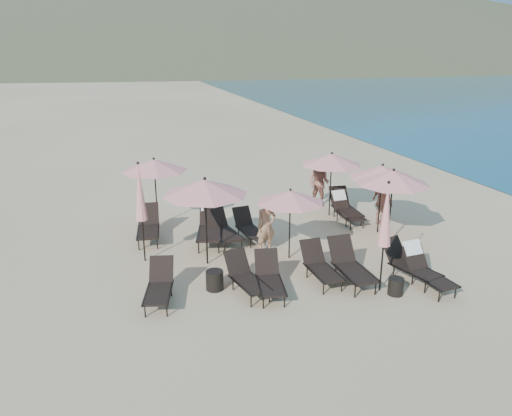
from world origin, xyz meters
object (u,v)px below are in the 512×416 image
object	(u,v)px
umbrella_open_5	(382,172)
beachgoer_b	(319,183)
umbrella_closed_1	(140,193)
side_table_1	(396,286)
lounger_2	(269,277)
umbrella_open_1	(290,197)
lounger_5	(425,268)
lounger_12	(320,265)
umbrella_closed_0	(386,216)
lounger_6	(148,226)
beachgoer_a	(266,226)
lounger_11	(346,209)
lounger_8	(210,223)
umbrella_open_4	(332,160)
beachgoer_c	(382,202)
umbrella_open_3	(154,165)
side_table_0	(215,280)
lounger_1	(246,276)
lounger_9	(248,227)
lounger_0	(159,285)
umbrella_open_2	(393,177)
lounger_7	(222,228)
lounger_3	(351,265)
umbrella_open_0	(205,187)

from	to	relation	value
umbrella_open_5	beachgoer_b	bearing A→B (deg)	102.52
umbrella_closed_1	side_table_1	distance (m)	7.03
lounger_2	umbrella_open_1	bearing A→B (deg)	66.97
lounger_5	lounger_12	xyz separation A→B (m)	(-2.39, 1.03, -0.06)
lounger_5	lounger_12	distance (m)	2.61
lounger_12	umbrella_closed_0	xyz separation A→B (m)	(1.21, -0.93, 1.53)
lounger_6	umbrella_open_5	distance (m)	7.46
beachgoer_a	lounger_2	bearing A→B (deg)	-112.48
lounger_11	lounger_12	world-z (taller)	lounger_11
lounger_8	umbrella_open_4	bearing A→B (deg)	29.03
beachgoer_a	umbrella_open_1	bearing A→B (deg)	-56.83
umbrella_closed_0	beachgoer_c	world-z (taller)	umbrella_closed_0
lounger_11	umbrella_open_3	bearing A→B (deg)	163.37
umbrella_open_3	umbrella_open_5	size ratio (longest dim) A/B	1.01
beachgoer_b	lounger_2	bearing A→B (deg)	-71.18
umbrella_closed_1	side_table_0	xyz separation A→B (m)	(1.51, -2.25, -1.74)
lounger_1	lounger_9	size ratio (longest dim) A/B	1.04
lounger_5	lounger_11	size ratio (longest dim) A/B	1.06
lounger_5	umbrella_open_5	world-z (taller)	umbrella_open_5
lounger_0	side_table_0	world-z (taller)	lounger_0
lounger_2	lounger_12	distance (m)	1.48
umbrella_open_5	umbrella_closed_1	distance (m)	7.40
umbrella_closed_1	umbrella_open_2	bearing A→B (deg)	-6.95
lounger_2	umbrella_open_3	world-z (taller)	umbrella_open_3
lounger_8	side_table_0	xyz separation A→B (m)	(-0.56, -3.20, -0.32)
umbrella_open_3	beachgoer_a	world-z (taller)	umbrella_open_3
lounger_7	beachgoer_b	xyz separation A→B (m)	(4.30, 2.59, 0.42)
umbrella_closed_1	beachgoer_c	xyz separation A→B (m)	(7.85, 0.67, -1.18)
lounger_6	lounger_12	world-z (taller)	lounger_6
lounger_2	umbrella_open_3	bearing A→B (deg)	119.88
umbrella_closed_1	lounger_8	bearing A→B (deg)	24.54
umbrella_closed_0	beachgoer_c	size ratio (longest dim) A/B	1.74
lounger_11	beachgoer_b	size ratio (longest dim) A/B	0.88
lounger_9	lounger_12	size ratio (longest dim) A/B	1.00
umbrella_open_2	beachgoer_c	world-z (taller)	umbrella_open_2
lounger_6	umbrella_open_3	size ratio (longest dim) A/B	0.77
side_table_1	beachgoer_b	size ratio (longest dim) A/B	0.24
lounger_7	lounger_9	size ratio (longest dim) A/B	1.15
lounger_6	lounger_11	xyz separation A→B (m)	(6.60, -0.25, -0.00)
lounger_6	lounger_8	distance (m)	1.92
lounger_3	lounger_8	distance (m)	4.73
lounger_2	lounger_5	xyz separation A→B (m)	(3.85, -0.75, 0.06)
lounger_1	lounger_11	xyz separation A→B (m)	(4.64, 3.93, 0.04)
umbrella_open_1	umbrella_closed_1	world-z (taller)	umbrella_closed_1
beachgoer_c	lounger_5	bearing A→B (deg)	155.87
umbrella_open_4	umbrella_open_5	size ratio (longest dim) A/B	1.00
side_table_0	beachgoer_a	distance (m)	2.75
umbrella_open_2	side_table_0	distance (m)	6.12
beachgoer_b	lounger_6	bearing A→B (deg)	-113.48
lounger_8	umbrella_open_0	bearing A→B (deg)	-89.94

